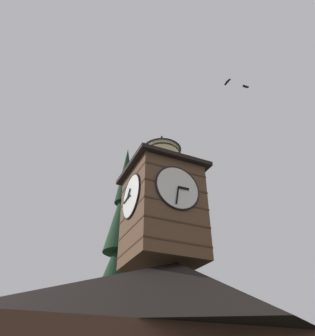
{
  "coord_description": "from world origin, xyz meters",
  "views": [
    {
      "loc": [
        6.33,
        11.16,
        2.24
      ],
      "look_at": [
        -0.49,
        -3.71,
        13.02
      ],
      "focal_mm": 33.41,
      "sensor_mm": 36.0,
      "label": 1
    }
  ],
  "objects_px": {
    "clock_tower": "(162,204)",
    "flying_bird_high": "(227,82)",
    "moon": "(173,291)",
    "flying_bird_low": "(246,87)",
    "pine_tree_behind": "(119,282)"
  },
  "relations": [
    {
      "from": "flying_bird_low",
      "to": "flying_bird_high",
      "type": "bearing_deg",
      "value": -97.29
    },
    {
      "from": "flying_bird_low",
      "to": "pine_tree_behind",
      "type": "bearing_deg",
      "value": -67.24
    },
    {
      "from": "clock_tower",
      "to": "moon",
      "type": "height_order",
      "value": "clock_tower"
    },
    {
      "from": "pine_tree_behind",
      "to": "flying_bird_high",
      "type": "distance_m",
      "value": 16.58
    },
    {
      "from": "pine_tree_behind",
      "to": "moon",
      "type": "xyz_separation_m",
      "value": [
        -13.73,
        -18.65,
        4.13
      ]
    },
    {
      "from": "moon",
      "to": "flying_bird_high",
      "type": "bearing_deg",
      "value": 71.79
    },
    {
      "from": "clock_tower",
      "to": "flying_bird_high",
      "type": "xyz_separation_m",
      "value": [
        -4.5,
        2.3,
        10.22
      ]
    },
    {
      "from": "clock_tower",
      "to": "flying_bird_high",
      "type": "relative_size",
      "value": 13.19
    },
    {
      "from": "moon",
      "to": "flying_bird_low",
      "type": "distance_m",
      "value": 31.43
    },
    {
      "from": "pine_tree_behind",
      "to": "flying_bird_high",
      "type": "xyz_separation_m",
      "value": [
        -4.71,
        8.77,
        13.26
      ]
    },
    {
      "from": "flying_bird_high",
      "to": "flying_bird_low",
      "type": "bearing_deg",
      "value": 82.71
    },
    {
      "from": "pine_tree_behind",
      "to": "flying_bird_low",
      "type": "bearing_deg",
      "value": 112.76
    },
    {
      "from": "flying_bird_high",
      "to": "clock_tower",
      "type": "bearing_deg",
      "value": -27.12
    },
    {
      "from": "clock_tower",
      "to": "pine_tree_behind",
      "type": "distance_m",
      "value": 7.15
    },
    {
      "from": "clock_tower",
      "to": "moon",
      "type": "distance_m",
      "value": 28.54
    }
  ]
}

